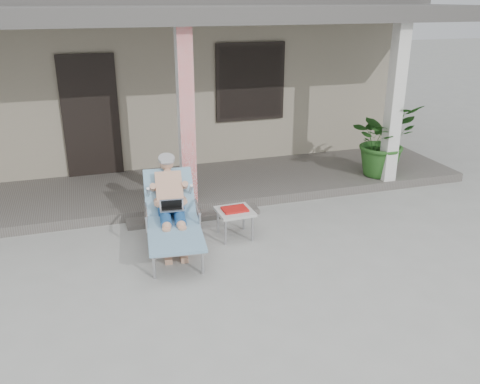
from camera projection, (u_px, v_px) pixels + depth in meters
name	position (u px, v px, depth m)	size (l,w,h in m)	color
ground	(228.00, 279.00, 6.01)	(60.00, 60.00, 0.00)	#9E9E99
house	(145.00, 68.00, 11.19)	(10.40, 5.40, 3.30)	#9E937D
porch_deck	(179.00, 188.00, 8.65)	(10.00, 2.00, 0.15)	#605B56
porch_overhang	(172.00, 21.00, 7.63)	(10.00, 2.30, 2.85)	silver
porch_step	(194.00, 216.00, 7.64)	(2.00, 0.30, 0.07)	#605B56
lounger	(171.00, 195.00, 6.60)	(0.85, 1.83, 1.16)	#B7B7BC
side_table	(235.00, 213.00, 6.95)	(0.50, 0.50, 0.43)	beige
potted_palm	(383.00, 140.00, 8.88)	(1.14, 0.99, 1.27)	#26591E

